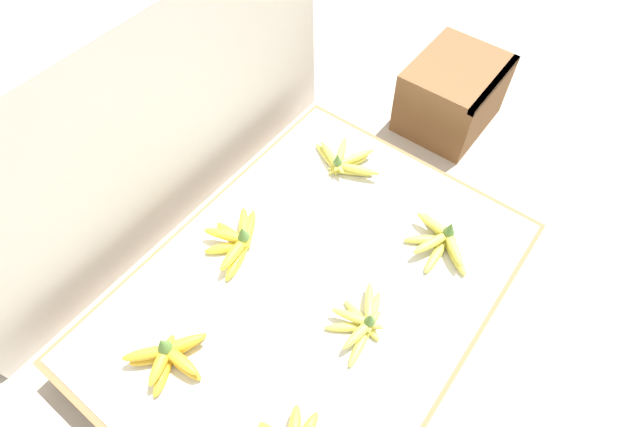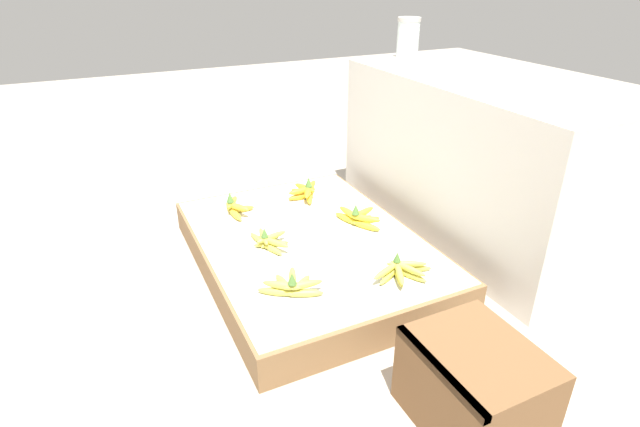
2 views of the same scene
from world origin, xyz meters
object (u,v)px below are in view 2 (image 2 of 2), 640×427
at_px(banana_bunch_front_left, 235,207).
at_px(glass_jar, 408,37).
at_px(wooden_crate, 474,387).
at_px(banana_bunch_middle_midright, 401,270).
at_px(banana_bunch_middle_left, 306,191).
at_px(banana_bunch_middle_midleft, 359,217).
at_px(foam_tray_white, 563,107).
at_px(banana_bunch_front_midright, 292,286).
at_px(banana_bunch_front_midleft, 268,241).

height_order(banana_bunch_front_left, glass_jar, glass_jar).
bearing_deg(wooden_crate, glass_jar, 153.18).
relative_size(banana_bunch_middle_midright, glass_jar, 1.31).
distance_m(banana_bunch_middle_left, banana_bunch_middle_midleft, 0.39).
bearing_deg(banana_bunch_middle_midleft, banana_bunch_middle_midright, -8.99).
bearing_deg(banana_bunch_middle_midleft, wooden_crate, -10.83).
bearing_deg(foam_tray_white, wooden_crate, -57.03).
distance_m(banana_bunch_front_midright, glass_jar, 1.64).
height_order(banana_bunch_middle_left, banana_bunch_middle_midleft, banana_bunch_middle_left).
relative_size(banana_bunch_middle_left, banana_bunch_middle_midleft, 0.86).
bearing_deg(banana_bunch_middle_left, banana_bunch_front_midleft, -42.29).
relative_size(banana_bunch_front_midright, banana_bunch_middle_midleft, 0.94).
xyz_separation_m(wooden_crate, banana_bunch_middle_left, (-1.39, 0.09, 0.04)).
distance_m(banana_bunch_front_midleft, banana_bunch_middle_left, 0.52).
height_order(wooden_crate, foam_tray_white, foam_tray_white).
bearing_deg(banana_bunch_middle_midright, wooden_crate, -12.32).
xyz_separation_m(banana_bunch_front_left, banana_bunch_front_midleft, (0.37, 0.04, -0.01)).
distance_m(banana_bunch_middle_left, glass_jar, 1.03).
distance_m(banana_bunch_front_left, banana_bunch_middle_midright, 0.91).
bearing_deg(banana_bunch_middle_midleft, glass_jar, 133.84).
bearing_deg(glass_jar, banana_bunch_middle_midleft, -46.16).
distance_m(banana_bunch_front_midleft, banana_bunch_front_midright, 0.36).
distance_m(banana_bunch_front_left, foam_tray_white, 1.48).
xyz_separation_m(banana_bunch_middle_midleft, glass_jar, (-0.60, 0.62, 0.70)).
bearing_deg(banana_bunch_front_midright, wooden_crate, 24.85).
height_order(banana_bunch_middle_midright, glass_jar, glass_jar).
bearing_deg(banana_bunch_front_left, banana_bunch_middle_left, 92.45).
distance_m(wooden_crate, foam_tray_white, 1.03).
bearing_deg(glass_jar, wooden_crate, -26.82).
bearing_deg(banana_bunch_front_left, banana_bunch_middle_midright, 27.21).
bearing_deg(wooden_crate, banana_bunch_front_left, -167.87).
height_order(banana_bunch_front_midright, glass_jar, glass_jar).
distance_m(banana_bunch_middle_midleft, banana_bunch_middle_midright, 0.46).
height_order(banana_bunch_middle_midright, foam_tray_white, foam_tray_white).
bearing_deg(banana_bunch_front_left, foam_tray_white, 46.18).
bearing_deg(foam_tray_white, banana_bunch_middle_left, -148.37).
height_order(banana_bunch_middle_midleft, banana_bunch_middle_midright, banana_bunch_middle_midleft).
bearing_deg(banana_bunch_front_midright, banana_bunch_middle_left, 152.20).
height_order(banana_bunch_front_midright, banana_bunch_middle_left, banana_bunch_middle_left).
xyz_separation_m(wooden_crate, banana_bunch_front_midleft, (-1.00, -0.26, 0.03)).
distance_m(banana_bunch_middle_midleft, foam_tray_white, 0.96).
bearing_deg(wooden_crate, foam_tray_white, 122.97).
relative_size(banana_bunch_front_left, glass_jar, 1.07).
xyz_separation_m(banana_bunch_front_midleft, banana_bunch_middle_midleft, (-0.01, 0.45, 0.01)).
distance_m(banana_bunch_middle_midleft, glass_jar, 1.11).
bearing_deg(banana_bunch_middle_midright, banana_bunch_middle_left, -177.92).
height_order(banana_bunch_front_left, banana_bunch_middle_midright, banana_bunch_front_left).
xyz_separation_m(banana_bunch_middle_midright, foam_tray_white, (0.12, 0.56, 0.61)).
bearing_deg(banana_bunch_middle_midright, banana_bunch_front_left, -152.79).
distance_m(wooden_crate, banana_bunch_middle_left, 1.39).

